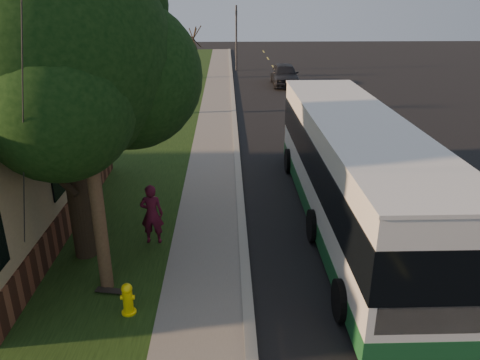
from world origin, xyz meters
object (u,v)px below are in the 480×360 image
skateboarder (152,214)px  skateboard_spare (112,291)px  utility_pole (83,95)px  traffic_signal (236,34)px  fire_hydrant (128,299)px  bare_tree_near (171,77)px  leafy_tree (62,57)px  bare_tree_far (194,53)px  distant_car (285,74)px  transit_bus (353,170)px

skateboarder → skateboard_spare: (-0.63, -2.38, -0.80)m
utility_pole → traffic_signal: bearing=83.4°
skateboard_spare → utility_pole: bearing=124.2°
fire_hydrant → traffic_signal: bearing=84.8°
fire_hydrant → bare_tree_near: bare_tree_near is taller
leafy_tree → bare_tree_far: bearing=87.5°
leafy_tree → traffic_signal: (4.67, 31.35, -2.00)m
leafy_tree → traffic_signal: 31.76m
leafy_tree → bare_tree_far: size_ratio=1.94×
skateboarder → distant_car: skateboarder is taller
bare_tree_near → leafy_tree: bearing=-92.5°
bare_tree_far → traffic_signal: (3.50, 4.00, 1.16)m
utility_pole → fire_hydrant: bearing=-54.6°
utility_pole → skateboard_spare: bearing=-55.8°
bare_tree_near → transit_bus: size_ratio=0.35×
bare_tree_far → skateboard_spare: bearing=-90.3°
utility_pole → skateboard_spare: 4.52m
fire_hydrant → skateboard_spare: 0.96m
transit_bus → utility_pole: bearing=-154.1°
fire_hydrant → traffic_signal: 34.25m
traffic_signal → distant_car: traffic_signal is taller
transit_bus → skateboard_spare: transit_bus is taller
bare_tree_far → skateboarder: 26.91m
leafy_tree → traffic_signal: leafy_tree is taller
bare_tree_far → skateboard_spare: (-0.13, -29.26, -1.88)m
bare_tree_near → transit_bus: bare_tree_near is taller
fire_hydrant → bare_tree_near: (-0.90, 18.00, 1.72)m
transit_bus → skateboarder: (-5.75, -1.07, -0.82)m
leafy_tree → fire_hydrant: bearing=-59.3°
traffic_signal → distant_car: bearing=-64.2°
utility_pole → skateboarder: 4.34m
fire_hydrant → skateboarder: skateboarder is taller
bare_tree_near → distant_car: bearing=49.8°
bare_tree_far → transit_bus: size_ratio=0.33×
bare_tree_near → skateboard_spare: bare_tree_near is taller
traffic_signal → leafy_tree: bearing=-98.5°
fire_hydrant → utility_pole: (-0.71, 0.99, 4.20)m
skateboard_spare → skateboarder: bearing=75.1°
utility_pole → leafy_tree: utility_pole is taller
traffic_signal → transit_bus: bearing=-84.7°
leafy_tree → bare_tree_near: (0.67, 15.35, -3.02)m
fire_hydrant → bare_tree_far: bearing=90.8°
fire_hydrant → bare_tree_far: bare_tree_far is taller
traffic_signal → distant_car: size_ratio=1.17×
bare_tree_far → distant_car: bearing=-24.5°
fire_hydrant → utility_pole: size_ratio=0.08×
utility_pole → bare_tree_far: bearing=89.4°
fire_hydrant → bare_tree_far: (-0.40, 30.00, 1.57)m
bare_tree_near → transit_bus: (6.75, -13.82, -0.40)m
fire_hydrant → distant_car: size_ratio=0.16×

